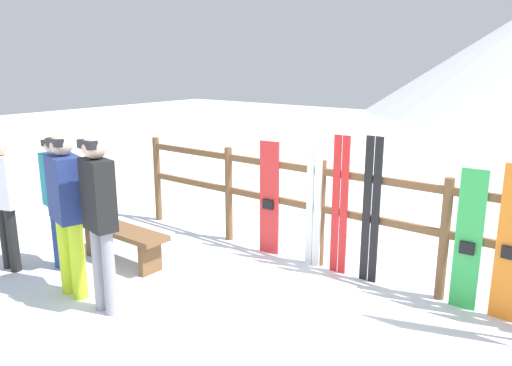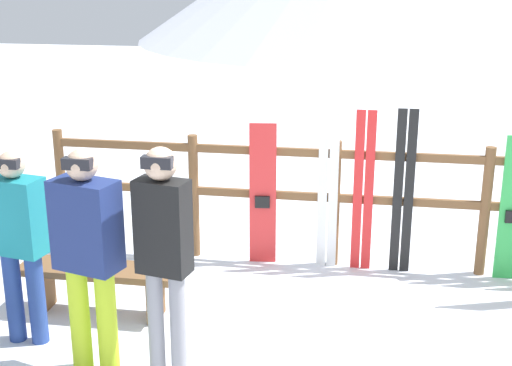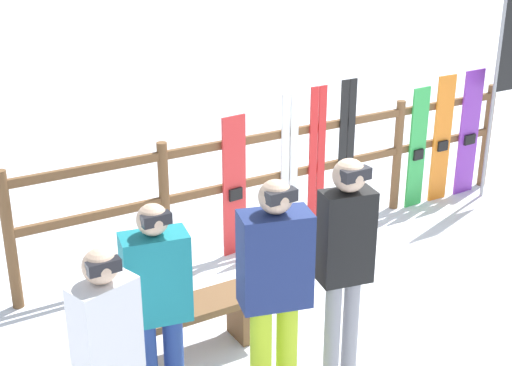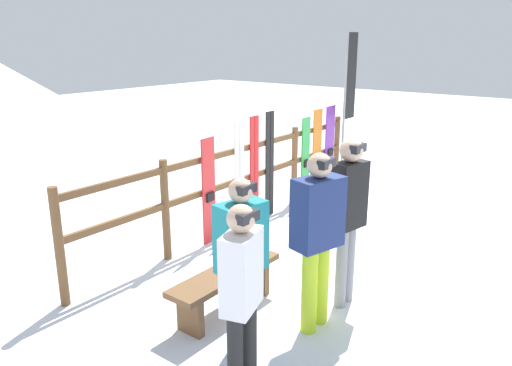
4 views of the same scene
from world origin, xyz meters
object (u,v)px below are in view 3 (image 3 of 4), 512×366
object	(u,v)px
person_white	(108,350)
snowboard_orange	(442,139)
person_black	(345,254)
snowboard_green	(417,148)
bench	(181,320)
rental_flag	(507,50)
ski_pair_white	(289,169)
ski_pair_black	(346,154)
person_navy	(275,282)
snowboard_red	(234,187)
snowboard_purple	(469,133)
person_teal	(157,298)
ski_pair_red	(317,161)

from	to	relation	value
person_white	snowboard_orange	distance (m)	5.39
person_black	snowboard_green	distance (m)	3.55
bench	rental_flag	xyz separation A→B (m)	(4.67, 1.15, 1.45)
ski_pair_white	snowboard_green	xyz separation A→B (m)	(1.75, -0.00, -0.08)
rental_flag	person_black	bearing A→B (deg)	-151.84
person_white	snowboard_green	size ratio (longest dim) A/B	1.11
ski_pair_black	person_navy	bearing A→B (deg)	-135.87
snowboard_red	rental_flag	distance (m)	3.61
person_black	person_white	bearing A→B (deg)	-178.13
bench	snowboard_orange	size ratio (longest dim) A/B	0.90
snowboard_purple	person_teal	bearing A→B (deg)	-158.64
bench	ski_pair_red	size ratio (longest dim) A/B	0.84
person_black	ski_pair_red	world-z (taller)	person_black
person_navy	snowboard_orange	distance (m)	4.31
bench	ski_pair_red	xyz separation A→B (m)	(2.21, 1.36, 0.48)
snowboard_purple	rental_flag	distance (m)	1.06
snowboard_green	ski_pair_red	bearing A→B (deg)	179.86
snowboard_green	snowboard_purple	distance (m)	0.81
bench	ski_pair_red	distance (m)	2.64
bench	snowboard_red	distance (m)	1.87
bench	snowboard_orange	xyz separation A→B (m)	(4.00, 1.36, 0.42)
person_white	rental_flag	xyz separation A→B (m)	(5.54, 2.09, 0.85)
ski_pair_white	snowboard_purple	xyz separation A→B (m)	(2.57, -0.00, -0.03)
ski_pair_red	snowboard_orange	bearing A→B (deg)	-0.11
snowboard_red	ski_pair_white	bearing A→B (deg)	0.31
person_white	snowboard_purple	distance (m)	5.79
person_black	rental_flag	bearing A→B (deg)	28.16
snowboard_red	snowboard_orange	world-z (taller)	snowboard_orange
rental_flag	person_white	bearing A→B (deg)	-159.38
person_white	ski_pair_white	world-z (taller)	ski_pair_white
person_navy	ski_pair_red	bearing A→B (deg)	49.36
person_white	rental_flag	distance (m)	5.98
ski_pair_black	snowboard_orange	xyz separation A→B (m)	(1.40, -0.00, -0.07)
bench	person_black	world-z (taller)	person_black
person_black	ski_pair_red	xyz separation A→B (m)	(1.34, 2.23, -0.25)
person_black	snowboard_green	xyz separation A→B (m)	(2.75, 2.23, -0.35)
ski_pair_white	snowboard_orange	size ratio (longest dim) A/B	1.05
person_white	person_teal	bearing A→B (deg)	39.71
snowboard_red	snowboard_green	distance (m)	2.40
ski_pair_red	ski_pair_black	bearing A→B (deg)	0.00
snowboard_purple	snowboard_red	bearing A→B (deg)	-180.00
ski_pair_white	ski_pair_red	distance (m)	0.34
ski_pair_red	snowboard_green	bearing A→B (deg)	-0.14
person_teal	person_black	world-z (taller)	person_black
snowboard_orange	rental_flag	distance (m)	1.24
ski_pair_red	rental_flag	distance (m)	2.64
bench	snowboard_orange	distance (m)	4.24
bench	snowboard_green	size ratio (longest dim) A/B	0.96
snowboard_green	snowboard_purple	size ratio (longest dim) A/B	0.93
person_white	snowboard_orange	xyz separation A→B (m)	(4.87, 2.29, -0.17)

